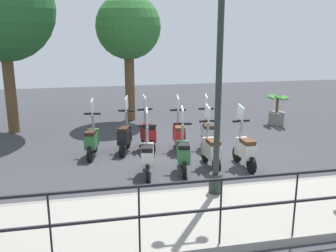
% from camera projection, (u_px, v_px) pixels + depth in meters
% --- Properties ---
extents(ground_plane, '(28.00, 28.00, 0.00)m').
position_uv_depth(ground_plane, '(188.00, 160.00, 9.89)').
color(ground_plane, '#38383D').
extents(promenade_walkway, '(2.20, 20.00, 0.15)m').
position_uv_depth(promenade_walkway, '(232.00, 212.00, 6.88)').
color(promenade_walkway, gray).
rests_on(promenade_walkway, ground_plane).
extents(fence_railing, '(0.04, 16.03, 1.07)m').
position_uv_depth(fence_railing, '(259.00, 195.00, 5.69)').
color(fence_railing, black).
rests_on(fence_railing, promenade_walkway).
extents(lamp_post_near, '(0.26, 0.90, 4.43)m').
position_uv_depth(lamp_post_near, '(218.00, 96.00, 7.07)').
color(lamp_post_near, '#232D28').
rests_on(lamp_post_near, promenade_walkway).
extents(tree_large, '(3.29, 3.29, 5.61)m').
position_uv_depth(tree_large, '(2.00, 10.00, 11.62)').
color(tree_large, brown).
rests_on(tree_large, ground_plane).
extents(tree_distant, '(2.35, 2.35, 4.63)m').
position_uv_depth(tree_distant, '(128.00, 28.00, 13.49)').
color(tree_distant, brown).
rests_on(tree_distant, ground_plane).
extents(potted_palm, '(1.06, 0.66, 1.05)m').
position_uv_depth(potted_palm, '(277.00, 112.00, 13.52)').
color(potted_palm, slate).
rests_on(potted_palm, ground_plane).
extents(scooter_near_0, '(1.23, 0.44, 1.54)m').
position_uv_depth(scooter_near_0, '(245.00, 149.00, 9.23)').
color(scooter_near_0, black).
rests_on(scooter_near_0, ground_plane).
extents(scooter_near_1, '(1.23, 0.44, 1.54)m').
position_uv_depth(scooter_near_1, '(211.00, 149.00, 9.21)').
color(scooter_near_1, black).
rests_on(scooter_near_1, ground_plane).
extents(scooter_near_2, '(1.23, 0.47, 1.54)m').
position_uv_depth(scooter_near_2, '(183.00, 153.00, 8.94)').
color(scooter_near_2, black).
rests_on(scooter_near_2, ground_plane).
extents(scooter_near_3, '(1.23, 0.46, 1.54)m').
position_uv_depth(scooter_near_3, '(147.00, 155.00, 8.74)').
color(scooter_near_3, black).
rests_on(scooter_near_3, ground_plane).
extents(scooter_far_0, '(1.23, 0.45, 1.54)m').
position_uv_depth(scooter_far_0, '(207.00, 133.00, 10.68)').
color(scooter_far_0, black).
rests_on(scooter_far_0, ground_plane).
extents(scooter_far_1, '(1.23, 0.44, 1.54)m').
position_uv_depth(scooter_far_1, '(179.00, 135.00, 10.50)').
color(scooter_far_1, black).
rests_on(scooter_far_1, ground_plane).
extents(scooter_far_2, '(1.23, 0.44, 1.54)m').
position_uv_depth(scooter_far_2, '(148.00, 134.00, 10.59)').
color(scooter_far_2, black).
rests_on(scooter_far_2, ground_plane).
extents(scooter_far_3, '(1.20, 0.55, 1.54)m').
position_uv_depth(scooter_far_3, '(125.00, 136.00, 10.40)').
color(scooter_far_3, black).
rests_on(scooter_far_3, ground_plane).
extents(scooter_far_4, '(1.22, 0.48, 1.54)m').
position_uv_depth(scooter_far_4, '(92.00, 139.00, 10.03)').
color(scooter_far_4, black).
rests_on(scooter_far_4, ground_plane).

